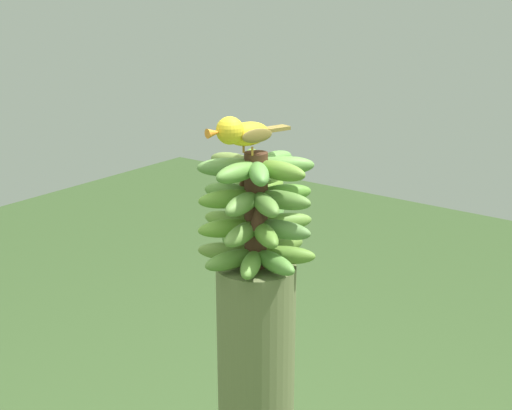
% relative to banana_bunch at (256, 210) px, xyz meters
% --- Properties ---
extents(banana_bunch, '(0.27, 0.27, 0.26)m').
position_rel_banana_bunch_xyz_m(banana_bunch, '(0.00, 0.00, 0.00)').
color(banana_bunch, '#4C2D1E').
rests_on(banana_bunch, banana_tree).
extents(perched_bird, '(0.09, 0.20, 0.08)m').
position_rel_banana_bunch_xyz_m(perched_bird, '(-0.01, -0.04, 0.18)').
color(perched_bird, '#C68933').
rests_on(perched_bird, banana_bunch).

